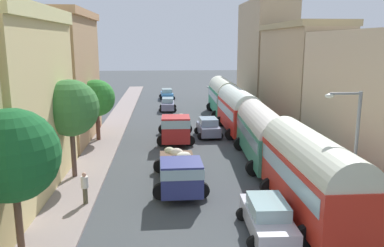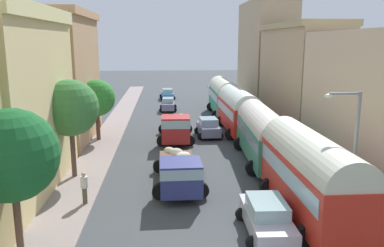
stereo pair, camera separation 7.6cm
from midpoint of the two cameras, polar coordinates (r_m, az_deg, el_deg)
The scene contains 24 objects.
ground_plane at distance 38.49m, azimuth -0.79°, elevation -0.58°, with size 154.00×154.00×0.00m, color #414549.
sidewalk_left at distance 38.72m, azimuth -11.57°, elevation -0.64°, with size 2.50×70.00×0.14m, color gray.
sidewalk_right at distance 39.57m, azimuth 9.74°, elevation -0.30°, with size 2.50×70.00×0.14m, color #A7ACA4.
building_left_1 at distance 23.40m, azimuth -25.03°, elevation 2.94°, with size 4.55×11.08×10.24m.
building_left_2 at distance 34.55m, azimuth -18.95°, elevation 6.50°, with size 5.41×10.45×10.86m.
building_right_1 at distance 26.03m, azimuth 25.69°, elevation 2.30°, with size 4.39×14.12×9.06m.
building_right_2 at distance 38.65m, azimuth 15.43°, elevation 6.64°, with size 4.80×13.44×10.06m.
building_right_3 at distance 51.72m, azimuth 10.59°, elevation 9.92°, with size 4.72×12.45×13.37m.
parked_bus_0 at distance 19.31m, azimuth 16.95°, elevation -6.85°, with size 3.33×8.95×4.19m.
parked_bus_1 at distance 27.61m, azimuth 10.26°, elevation -1.28°, with size 3.53×9.65×3.87m.
parked_bus_2 at distance 36.19m, azimuth 6.73°, elevation 2.17°, with size 3.40×9.05×4.09m.
parked_bus_3 at distance 44.94m, azimuth 4.56°, elevation 4.20°, with size 3.36×8.59×4.18m.
cargo_truck_0 at distance 22.32m, azimuth -1.94°, elevation -6.89°, with size 3.15×7.39×2.17m.
cargo_truck_1 at distance 32.58m, azimuth -2.50°, elevation -0.55°, with size 3.22×7.28×2.49m.
car_0 at distance 47.76m, azimuth -3.63°, elevation 2.84°, with size 2.17×3.86×1.59m.
car_1 at distance 57.38m, azimuth -3.75°, elevation 4.36°, with size 2.36×4.01×1.54m.
car_2 at distance 17.89m, azimuth 10.92°, elevation -13.34°, with size 2.41×4.40×1.59m.
car_3 at distance 34.70m, azimuth 2.36°, elevation -0.58°, with size 2.40×3.73×1.68m.
pedestrian_0 at distance 34.82m, azimuth -13.60°, elevation -0.52°, with size 0.44×0.44×1.79m.
pedestrian_1 at distance 20.94m, azimuth -15.60°, elevation -9.00°, with size 0.52×0.52×1.83m.
streetlamp_near at distance 19.22m, azimuth 22.28°, elevation -2.94°, with size 1.73×0.28×6.21m.
roadside_tree_0 at distance 15.77m, azimuth -25.06°, elevation -4.31°, with size 3.50×3.50×6.03m.
roadside_tree_1 at distance 24.44m, azimuth -17.54°, elevation 2.16°, with size 3.44×3.44×6.18m.
roadside_tree_2 at distance 33.49m, azimuth -13.94°, elevation 3.63°, with size 3.09×3.09×5.28m.
Camera 1 is at (-2.32, -10.49, 8.39)m, focal length 36.24 mm.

